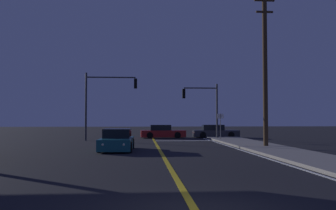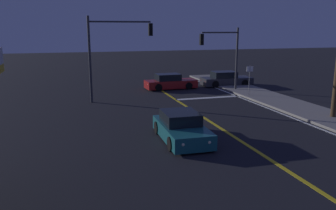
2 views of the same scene
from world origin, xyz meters
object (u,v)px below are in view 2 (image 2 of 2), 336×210
car_far_approaching_red (170,82)px  traffic_signal_far_left (113,45)px  traffic_signal_near_right (223,50)px  street_sign_corner (250,76)px  car_mid_block_charcoal (226,79)px  car_lead_oncoming_teal (181,128)px

car_far_approaching_red → traffic_signal_far_left: size_ratio=0.75×
traffic_signal_near_right → street_sign_corner: bearing=108.9°
traffic_signal_near_right → traffic_signal_far_left: size_ratio=0.87×
traffic_signal_near_right → car_mid_block_charcoal: bearing=-121.4°
traffic_signal_near_right → traffic_signal_far_left: (-9.36, -1.40, 0.59)m
car_lead_oncoming_teal → car_far_approaching_red: bearing=-103.1°
car_far_approaching_red → street_sign_corner: street_sign_corner is taller
car_far_approaching_red → car_mid_block_charcoal: bearing=89.6°
car_mid_block_charcoal → street_sign_corner: size_ratio=1.95×
car_lead_oncoming_teal → traffic_signal_far_left: 10.80m
car_far_approaching_red → traffic_signal_far_left: (-5.49, -3.87, 3.54)m
traffic_signal_far_left → traffic_signal_near_right: bearing=8.5°
car_far_approaching_red → car_lead_oncoming_teal: bearing=-17.0°
car_mid_block_charcoal → traffic_signal_far_left: traffic_signal_far_left is taller
car_mid_block_charcoal → traffic_signal_far_left: bearing=-67.3°
street_sign_corner → car_far_approaching_red: bearing=132.5°
car_far_approaching_red → car_lead_oncoming_teal: same height
car_mid_block_charcoal → car_lead_oncoming_teal: (-9.15, -14.09, -0.00)m
traffic_signal_near_right → street_sign_corner: 3.51m
car_lead_oncoming_teal → car_mid_block_charcoal: bearing=-121.4°
street_sign_corner → traffic_signal_far_left: bearing=172.3°
traffic_signal_far_left → street_sign_corner: traffic_signal_far_left is taller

